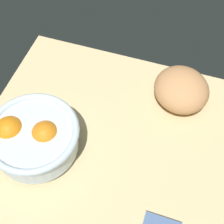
{
  "coord_description": "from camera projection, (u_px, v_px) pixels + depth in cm",
  "views": [
    {
      "loc": [
        -31.92,
        -11.27,
        71.45
      ],
      "look_at": [
        10.48,
        2.5,
        5.0
      ],
      "focal_mm": 53.63,
      "sensor_mm": 36.0,
      "label": 1
    }
  ],
  "objects": [
    {
      "name": "bread_loaf",
      "position": [
        181.0,
        90.0,
        0.85
      ],
      "size": [
        19.85,
        19.87,
        8.85
      ],
      "primitive_type": "ellipsoid",
      "rotation": [
        0.0,
        0.0,
        0.81
      ],
      "color": "tan",
      "rests_on": "ground"
    },
    {
      "name": "fruit_bowl",
      "position": [
        33.0,
        137.0,
        0.76
      ],
      "size": [
        20.93,
        20.93,
        9.77
      ],
      "color": "silver",
      "rests_on": "ground"
    },
    {
      "name": "ground_plane",
      "position": [
        108.0,
        165.0,
        0.79
      ],
      "size": [
        66.98,
        66.93,
        3.0
      ],
      "primitive_type": "cube",
      "color": "#D3BB86"
    }
  ]
}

